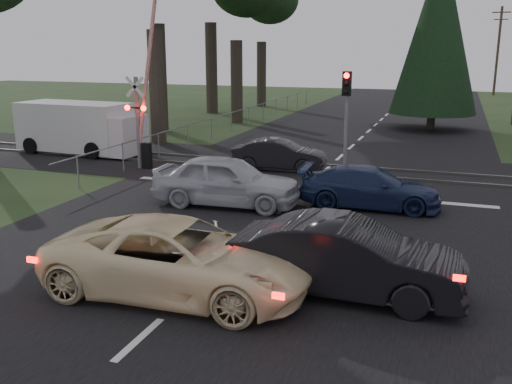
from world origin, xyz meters
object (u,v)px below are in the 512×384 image
at_px(crossing_signal, 142,120).
at_px(utility_pole_far, 498,49).
at_px(dark_car_far, 279,155).
at_px(silver_car, 227,181).
at_px(blue_sedan, 370,188).
at_px(traffic_signal_center, 346,106).
at_px(dark_hatchback, 347,259).
at_px(cream_coupe, 179,258).
at_px(white_van, 83,128).

height_order(crossing_signal, utility_pole_far, utility_pole_far).
bearing_deg(utility_pole_far, dark_car_far, -103.38).
relative_size(silver_car, blue_sedan, 1.07).
bearing_deg(blue_sedan, crossing_signal, 70.61).
height_order(utility_pole_far, silver_car, utility_pole_far).
distance_m(traffic_signal_center, dark_hatchback, 10.97).
distance_m(crossing_signal, cream_coupe, 12.96).
relative_size(utility_pole_far, cream_coupe, 1.62).
xyz_separation_m(traffic_signal_center, dark_car_far, (-2.86, 0.76, -2.17)).
xyz_separation_m(dark_hatchback, dark_car_far, (-4.93, 11.35, -0.15)).
bearing_deg(traffic_signal_center, crossing_signal, -173.85).
height_order(utility_pole_far, dark_car_far, utility_pole_far).
relative_size(utility_pole_far, dark_hatchback, 1.89).
xyz_separation_m(utility_pole_far, silver_car, (-10.34, -49.36, -3.91)).
distance_m(crossing_signal, dark_hatchback, 14.23).
xyz_separation_m(silver_car, white_van, (-9.97, 6.32, 0.41)).
xyz_separation_m(utility_pole_far, cream_coupe, (-8.70, -56.00, -3.96)).
relative_size(crossing_signal, blue_sedan, 1.57).
distance_m(crossing_signal, traffic_signal_center, 8.36).
distance_m(utility_pole_far, silver_car, 50.58).
xyz_separation_m(dark_hatchback, silver_car, (-4.91, 5.55, 0.03)).
distance_m(cream_coupe, dark_hatchback, 3.45).
relative_size(cream_coupe, dark_car_far, 1.44).
height_order(blue_sedan, dark_car_far, blue_sedan).
xyz_separation_m(crossing_signal, utility_pole_far, (15.77, 45.21, 2.67)).
bearing_deg(cream_coupe, traffic_signal_center, -8.11).
relative_size(crossing_signal, dark_car_far, 1.81).
bearing_deg(utility_pole_far, blue_sedan, -97.07).
xyz_separation_m(dark_car_far, white_van, (-9.95, 0.52, 0.59)).
height_order(crossing_signal, white_van, crossing_signal).
bearing_deg(blue_sedan, dark_car_far, 41.12).
relative_size(traffic_signal_center, silver_car, 0.86).
xyz_separation_m(traffic_signal_center, white_van, (-12.81, 1.29, -1.58)).
distance_m(cream_coupe, blue_sedan, 8.39).
distance_m(silver_car, white_van, 11.81).
distance_m(cream_coupe, dark_car_far, 12.55).
bearing_deg(cream_coupe, dark_hatchback, -73.76).
bearing_deg(blue_sedan, traffic_signal_center, 19.20).
bearing_deg(traffic_signal_center, dark_hatchback, -78.95).
relative_size(cream_coupe, white_van, 0.88).
bearing_deg(cream_coupe, blue_sedan, -21.32).
height_order(cream_coupe, white_van, white_van).
bearing_deg(utility_pole_far, dark_hatchback, -95.65).
height_order(dark_hatchback, silver_car, silver_car).
relative_size(dark_hatchback, blue_sedan, 1.07).
distance_m(utility_pole_far, dark_car_far, 44.96).
bearing_deg(crossing_signal, blue_sedan, -16.22).
bearing_deg(cream_coupe, white_van, 39.59).
xyz_separation_m(traffic_signal_center, blue_sedan, (1.54, -3.75, -2.16)).
bearing_deg(traffic_signal_center, blue_sedan, -67.64).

